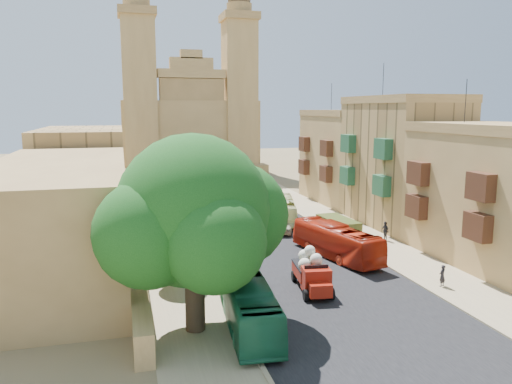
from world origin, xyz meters
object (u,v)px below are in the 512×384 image
car_white_a (210,218)px  pedestrian_a (442,276)px  bus_green_north (248,302)px  bus_cream_east (284,210)px  street_tree_d (146,172)px  bus_red_east (336,241)px  street_tree_c (151,190)px  red_truck (312,272)px  pedestrian_c (385,231)px  car_dkblue (218,203)px  car_blue_b (211,189)px  car_blue_a (236,256)px  car_cream (281,226)px  street_tree_b (159,207)px  car_white_b (264,202)px  ficus_tree (195,216)px  street_tree_a (171,238)px  olive_pickup (338,230)px  church (188,124)px

car_white_a → pedestrian_a: 26.44m
bus_green_north → bus_cream_east: bus_green_north is taller
street_tree_d → bus_red_east: size_ratio=0.56×
street_tree_c → red_truck: 29.38m
car_white_a → pedestrian_c: bearing=-32.1°
street_tree_d → bus_red_east: street_tree_d is taller
car_dkblue → street_tree_c: bearing=-143.8°
bus_cream_east → pedestrian_a: bearing=115.9°
bus_green_north → bus_red_east: size_ratio=1.01×
car_blue_b → bus_red_east: bearing=-59.6°
car_blue_a → car_cream: car_cream is taller
street_tree_d → red_truck: street_tree_d is taller
street_tree_b → car_white_b: 20.08m
car_white_a → car_cream: car_white_a is taller
ficus_tree → pedestrian_c: ficus_tree is taller
car_cream → car_dkblue: size_ratio=1.10×
car_blue_a → car_cream: (6.65, 8.96, 0.06)m
street_tree_d → car_dkblue: 12.82m
street_tree_a → bus_cream_east: 22.10m
car_blue_a → ficus_tree: bearing=-120.7°
bus_red_east → pedestrian_c: bus_red_east is taller
olive_pickup → street_tree_a: bearing=-154.1°
church → street_tree_c: (-10.00, -42.61, -6.45)m
car_blue_a → car_white_b: bearing=61.1°
street_tree_d → church: bearing=71.9°
bus_green_north → car_cream: (8.67, 20.67, -0.78)m
street_tree_b → street_tree_c: 12.00m
bus_cream_east → car_white_b: 8.89m
bus_green_north → car_white_b: size_ratio=2.76×
street_tree_d → bus_green_north: size_ratio=0.55×
ficus_tree → bus_green_north: bearing=-4.9°
red_truck → street_tree_a: bearing=157.3°
ficus_tree → bus_cream_east: 28.83m
church → olive_pickup: bearing=-83.7°
bus_cream_east → pedestrian_a: (4.37, -22.55, -0.54)m
street_tree_a → street_tree_b: (-0.00, 12.00, -0.06)m
car_white_a → pedestrian_a: pedestrian_a is taller
street_tree_a → street_tree_b: street_tree_a is taller
car_cream → church: bearing=-71.1°
street_tree_d → car_blue_a: size_ratio=1.70×
street_tree_c → olive_pickup: bearing=-44.1°
pedestrian_c → street_tree_b: bearing=-107.8°
church → bus_red_east: 64.44m
car_white_a → church: bearing=89.2°
car_blue_a → car_dkblue: car_dkblue is taller
street_tree_b → red_truck: (9.21, -15.85, -2.03)m
street_tree_b → bus_red_east: bearing=-33.3°
street_tree_b → car_cream: 12.47m
bus_cream_east → car_blue_a: bus_cream_east is taller
ficus_tree → bus_red_east: 17.98m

